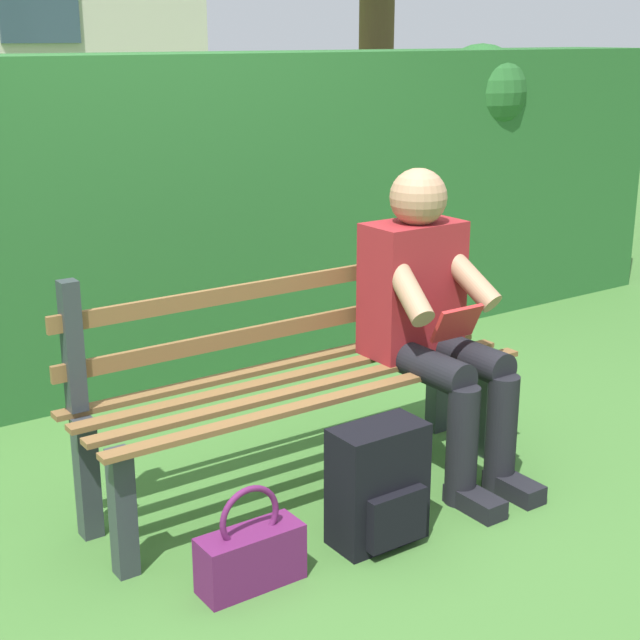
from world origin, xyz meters
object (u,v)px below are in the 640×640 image
object	(u,v)px
backpack	(378,486)
handbag	(251,555)
person_seated	(432,316)
park_bench	(296,379)

from	to	relation	value
backpack	handbag	size ratio (longest dim) A/B	1.22
handbag	person_seated	bearing A→B (deg)	-161.87
park_bench	handbag	xyz separation A→B (m)	(0.50, 0.49, -0.33)
park_bench	backpack	xyz separation A→B (m)	(0.00, 0.50, -0.23)
park_bench	handbag	size ratio (longest dim) A/B	5.08
park_bench	person_seated	bearing A→B (deg)	163.01
handbag	backpack	bearing A→B (deg)	178.96
park_bench	handbag	bearing A→B (deg)	44.76
person_seated	handbag	bearing A→B (deg)	18.13
handbag	park_bench	bearing A→B (deg)	-135.24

